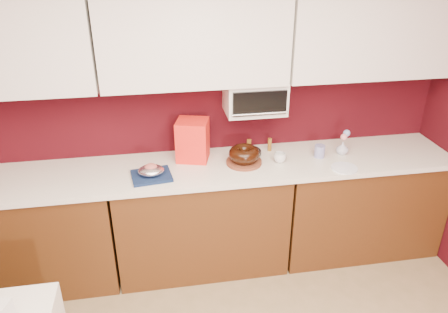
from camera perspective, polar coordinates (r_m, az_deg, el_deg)
name	(u,v)px	position (r m, az deg, el deg)	size (l,w,h in m)	color
wall_back	(194,109)	(3.45, -3.93, 6.22)	(4.00, 0.02, 2.50)	#3D080E
base_cabinet_left	(27,235)	(3.68, -24.35, -9.33)	(1.31, 0.58, 0.86)	#4C290F
base_cabinet_center	(201,218)	(3.55, -2.98, -8.05)	(1.31, 0.58, 0.86)	#4C290F
base_cabinet_right	(357,203)	(3.90, 16.96, -5.84)	(1.31, 0.58, 0.86)	#4C290F
countertop	(200,169)	(3.31, -3.16, -1.62)	(4.00, 0.62, 0.04)	silver
upper_cabinet_center	(194,35)	(3.13, -3.94, 15.55)	(1.31, 0.33, 0.70)	white
upper_cabinet_right	(374,29)	(3.52, 19.06, 15.47)	(1.31, 0.33, 0.70)	white
toaster_oven	(255,96)	(3.34, 4.04, 7.84)	(0.45, 0.30, 0.25)	white
toaster_oven_door	(260,103)	(3.19, 4.70, 6.92)	(0.40, 0.02, 0.18)	black
toaster_oven_handle	(260,114)	(3.21, 4.72, 5.57)	(0.02, 0.02, 0.42)	silver
cake_base	(244,162)	(3.34, 2.62, -0.72)	(0.27, 0.27, 0.03)	brown
bundt_cake	(244,154)	(3.31, 2.64, 0.32)	(0.24, 0.24, 0.10)	black
navy_towel	(151,176)	(3.19, -9.45, -2.50)	(0.28, 0.24, 0.02)	#122144
foil_ham_nest	(151,170)	(3.17, -9.51, -1.81)	(0.19, 0.16, 0.07)	white
roasted_ham	(151,167)	(3.16, -9.55, -1.41)	(0.09, 0.08, 0.06)	#B75C53
pandoro_box	(193,140)	(3.36, -4.11, 2.16)	(0.23, 0.21, 0.32)	red
dark_pan	(248,152)	(3.49, 3.21, 0.55)	(0.20, 0.20, 0.04)	black
coffee_mug	(280,157)	(3.37, 7.30, -0.03)	(0.08, 0.08, 0.09)	silver
blue_jar	(320,151)	(3.51, 12.37, 0.69)	(0.08, 0.08, 0.10)	navy
flower_vase	(342,147)	(3.60, 15.21, 1.16)	(0.08, 0.08, 0.12)	#ADB2C4
flower_pink	(344,137)	(3.56, 15.38, 2.48)	(0.05, 0.05, 0.05)	pink
flower_blue	(347,133)	(3.58, 15.74, 2.95)	(0.06, 0.06, 0.06)	#7D8EC9
china_plate	(344,168)	(3.39, 15.46, -1.47)	(0.20, 0.20, 0.01)	white
amber_bottle	(249,146)	(3.51, 3.28, 1.42)	(0.04, 0.04, 0.11)	brown
amber_bottle_tall	(270,145)	(3.54, 5.98, 1.56)	(0.03, 0.03, 0.11)	brown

